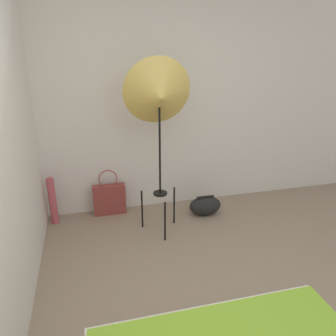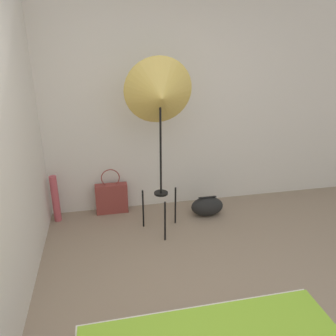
# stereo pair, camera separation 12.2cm
# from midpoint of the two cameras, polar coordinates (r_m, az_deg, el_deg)

# --- Properties ---
(wall_back) EXTENTS (8.00, 0.05, 2.60)m
(wall_back) POSITION_cam_midpoint_polar(r_m,az_deg,el_deg) (3.97, -3.91, 10.76)
(wall_back) COLOR silver
(wall_back) RESTS_ON ground_plane
(wall_side_left) EXTENTS (0.05, 8.00, 2.60)m
(wall_side_left) POSITION_cam_midpoint_polar(r_m,az_deg,el_deg) (2.71, -27.37, 3.55)
(wall_side_left) COLOR silver
(wall_side_left) RESTS_ON ground_plane
(photo_umbrella) EXTENTS (0.70, 0.41, 1.89)m
(photo_umbrella) POSITION_cam_midpoint_polar(r_m,az_deg,el_deg) (3.29, -2.61, 12.39)
(photo_umbrella) COLOR black
(photo_umbrella) RESTS_ON ground_plane
(tote_bag) EXTENTS (0.39, 0.11, 0.58)m
(tote_bag) POSITION_cam_midpoint_polar(r_m,az_deg,el_deg) (4.13, -11.01, -5.30)
(tote_bag) COLOR brown
(tote_bag) RESTS_ON ground_plane
(duffel_bag) EXTENTS (0.40, 0.24, 0.24)m
(duffel_bag) POSITION_cam_midpoint_polar(r_m,az_deg,el_deg) (4.09, 5.63, -6.53)
(duffel_bag) COLOR black
(duffel_bag) RESTS_ON ground_plane
(paper_roll) EXTENTS (0.08, 0.08, 0.57)m
(paper_roll) POSITION_cam_midpoint_polar(r_m,az_deg,el_deg) (4.06, -20.28, -5.41)
(paper_roll) COLOR #BC4C56
(paper_roll) RESTS_ON ground_plane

